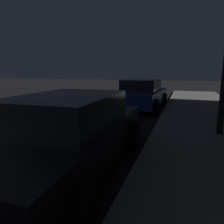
{
  "coord_description": "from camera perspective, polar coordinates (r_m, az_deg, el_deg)",
  "views": [
    {
      "loc": [
        4.79,
        -0.83,
        1.85
      ],
      "look_at": [
        3.96,
        1.58,
        1.35
      ],
      "focal_mm": 33.7,
      "sensor_mm": 36.0,
      "label": 1
    }
  ],
  "objects": [
    {
      "name": "car_black",
      "position": [
        3.99,
        -11.14,
        -5.65
      ],
      "size": [
        2.07,
        4.57,
        1.43
      ],
      "color": "black",
      "rests_on": "ground"
    },
    {
      "name": "car_blue",
      "position": [
        10.48,
        8.15,
        4.81
      ],
      "size": [
        2.17,
        4.35,
        1.43
      ],
      "color": "navy",
      "rests_on": "ground"
    }
  ]
}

